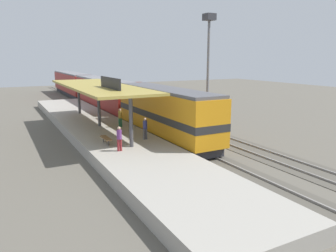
% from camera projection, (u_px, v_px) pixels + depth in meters
% --- Properties ---
extents(ground_plane, '(120.00, 120.00, 0.00)m').
position_uv_depth(ground_plane, '(163.00, 128.00, 33.21)').
color(ground_plane, '#5B564C').
extents(track_near, '(3.20, 110.00, 0.16)m').
position_uv_depth(track_near, '(145.00, 130.00, 32.29)').
color(track_near, '#4E4941').
rests_on(track_near, ground).
extents(track_far, '(3.20, 110.00, 0.16)m').
position_uv_depth(track_far, '(184.00, 126.00, 34.40)').
color(track_far, '#4E4941').
rests_on(track_far, ground).
extents(platform, '(6.00, 44.00, 0.90)m').
position_uv_depth(platform, '(100.00, 131.00, 30.09)').
color(platform, '#9E998E').
rests_on(platform, ground).
extents(station_canopy, '(5.20, 18.00, 4.70)m').
position_uv_depth(station_canopy, '(98.00, 87.00, 29.16)').
color(station_canopy, '#47474C').
rests_on(station_canopy, platform).
extents(platform_bench, '(0.44, 1.70, 0.50)m').
position_uv_depth(platform_bench, '(106.00, 138.00, 23.69)').
color(platform_bench, '#333338').
rests_on(platform_bench, platform).
extents(locomotive, '(2.93, 14.43, 4.44)m').
position_uv_depth(locomotive, '(165.00, 113.00, 28.08)').
color(locomotive, '#28282D').
rests_on(locomotive, track_near).
extents(passenger_carriage_front, '(2.90, 20.00, 4.24)m').
position_uv_depth(passenger_carriage_front, '(104.00, 94.00, 43.65)').
color(passenger_carriage_front, '#28282D').
rests_on(passenger_carriage_front, track_near).
extents(passenger_carriage_rear, '(2.90, 20.00, 4.24)m').
position_uv_depth(passenger_carriage_rear, '(72.00, 83.00, 61.62)').
color(passenger_carriage_rear, '#28282D').
rests_on(passenger_carriage_rear, track_near).
extents(freight_car, '(2.80, 12.00, 3.54)m').
position_uv_depth(freight_car, '(149.00, 98.00, 41.84)').
color(freight_car, '#28282D').
rests_on(freight_car, track_far).
extents(light_mast, '(1.10, 1.10, 11.70)m').
position_uv_depth(light_mast, '(209.00, 46.00, 34.55)').
color(light_mast, slate).
rests_on(light_mast, ground).
extents(person_waiting, '(0.34, 0.34, 1.71)m').
position_uv_depth(person_waiting, '(120.00, 117.00, 29.43)').
color(person_waiting, '#23603D').
rests_on(person_waiting, platform).
extents(person_walking, '(0.34, 0.34, 1.71)m').
position_uv_depth(person_walking, '(119.00, 137.00, 21.82)').
color(person_walking, maroon).
rests_on(person_walking, platform).
extents(person_boarding, '(0.34, 0.34, 1.71)m').
position_uv_depth(person_boarding, '(145.00, 127.00, 24.98)').
color(person_boarding, '#4C4C51').
rests_on(person_boarding, platform).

